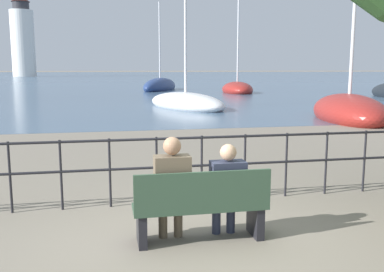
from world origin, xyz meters
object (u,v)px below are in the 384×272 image
object	(u,v)px
sailboat_4	(349,111)
harbor_lighthouse	(23,39)
sailboat_5	(237,89)
seated_person_right	(227,186)
sailboat_3	(186,102)
seated_person_left	(172,185)
park_bench	(201,208)
sailboat_2	(160,86)

from	to	relation	value
sailboat_4	harbor_lighthouse	xyz separation A→B (m)	(-32.05, 111.15, 9.85)
sailboat_5	seated_person_right	bearing A→B (deg)	-101.70
sailboat_3	harbor_lighthouse	size ratio (longest dim) A/B	0.48
sailboat_3	sailboat_5	xyz separation A→B (m)	(7.05, 13.36, 0.03)
seated_person_left	sailboat_3	size ratio (longest dim) A/B	0.12
park_bench	seated_person_right	bearing A→B (deg)	12.74
park_bench	sailboat_2	distance (m)	37.49
seated_person_right	harbor_lighthouse	xyz separation A→B (m)	(-23.69, 122.22, 9.54)
sailboat_2	harbor_lighthouse	distance (m)	89.89
seated_person_left	sailboat_4	world-z (taller)	sailboat_4
seated_person_right	sailboat_4	bearing A→B (deg)	52.95
seated_person_right	sailboat_5	distance (m)	32.70
seated_person_left	seated_person_right	bearing A→B (deg)	0.36
park_bench	seated_person_right	xyz separation A→B (m)	(0.34, 0.08, 0.23)
sailboat_2	park_bench	bearing A→B (deg)	-72.37
sailboat_2	sailboat_3	size ratio (longest dim) A/B	0.85
seated_person_right	sailboat_3	size ratio (longest dim) A/B	0.11
park_bench	sailboat_4	size ratio (longest dim) A/B	0.17
sailboat_4	sailboat_3	bearing A→B (deg)	143.89
park_bench	seated_person_right	distance (m)	0.42
park_bench	harbor_lighthouse	bearing A→B (deg)	100.81
seated_person_right	harbor_lighthouse	world-z (taller)	harbor_lighthouse
sailboat_2	sailboat_5	size ratio (longest dim) A/B	0.97
sailboat_4	harbor_lighthouse	bearing A→B (deg)	120.30
harbor_lighthouse	seated_person_left	bearing A→B (deg)	-79.34
sailboat_3	sailboat_5	bearing A→B (deg)	42.53
sailboat_5	harbor_lighthouse	size ratio (longest dim) A/B	0.42
sailboat_5	sailboat_4	bearing A→B (deg)	-88.36
sailboat_2	sailboat_3	distance (m)	19.39
park_bench	sailboat_4	bearing A→B (deg)	52.04
seated_person_right	sailboat_3	xyz separation A→B (m)	(2.76, 17.83, -0.36)
sailboat_2	harbor_lighthouse	bearing A→B (deg)	131.80
sailboat_4	sailboat_5	bearing A→B (deg)	100.10
park_bench	sailboat_3	bearing A→B (deg)	80.18
sailboat_2	sailboat_5	bearing A→B (deg)	-20.85
sailboat_2	seated_person_right	bearing A→B (deg)	-71.87
sailboat_3	sailboat_5	size ratio (longest dim) A/B	1.15
seated_person_left	sailboat_2	size ratio (longest dim) A/B	0.14
sailboat_2	sailboat_4	size ratio (longest dim) A/B	0.94
sailboat_2	harbor_lighthouse	world-z (taller)	harbor_lighthouse
seated_person_left	harbor_lighthouse	bearing A→B (deg)	100.66
park_bench	sailboat_2	size ratio (longest dim) A/B	0.18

